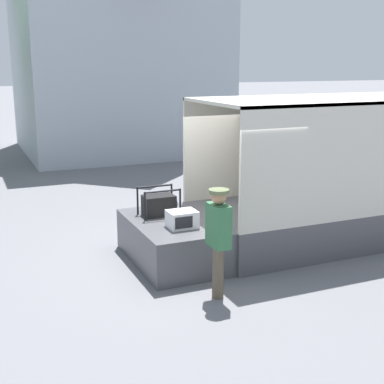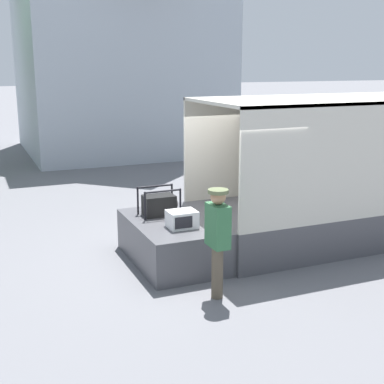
# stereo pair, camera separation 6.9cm
# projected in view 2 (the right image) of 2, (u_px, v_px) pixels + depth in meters

# --- Properties ---
(ground_plane) EXTENTS (160.00, 160.00, 0.00)m
(ground_plane) POSITION_uv_depth(u_px,v_px,m) (208.00, 255.00, 10.08)
(ground_plane) COLOR slate
(box_truck) EXTENTS (6.97, 2.43, 2.88)m
(box_truck) POSITION_uv_depth(u_px,v_px,m) (383.00, 189.00, 11.42)
(box_truck) COLOR navy
(box_truck) RESTS_ON ground
(tailgate_deck) EXTENTS (1.43, 2.31, 0.77)m
(tailgate_deck) POSITION_uv_depth(u_px,v_px,m) (173.00, 241.00, 9.72)
(tailgate_deck) COLOR #4C4C51
(tailgate_deck) RESTS_ON ground
(microwave) EXTENTS (0.49, 0.41, 0.30)m
(microwave) POSITION_uv_depth(u_px,v_px,m) (182.00, 219.00, 9.20)
(microwave) COLOR white
(microwave) RESTS_ON tailgate_deck
(portable_generator) EXTENTS (0.72, 0.47, 0.53)m
(portable_generator) POSITION_uv_depth(u_px,v_px,m) (160.00, 205.00, 9.94)
(portable_generator) COLOR black
(portable_generator) RESTS_ON tailgate_deck
(worker_person) EXTENTS (0.31, 0.44, 1.72)m
(worker_person) POSITION_uv_depth(u_px,v_px,m) (218.00, 232.00, 8.02)
(worker_person) COLOR brown
(worker_person) RESTS_ON ground
(house_backdrop) EXTENTS (7.82, 7.45, 8.90)m
(house_backdrop) POSITION_uv_depth(u_px,v_px,m) (118.00, 37.00, 21.29)
(house_backdrop) COLOR #A8B2BC
(house_backdrop) RESTS_ON ground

